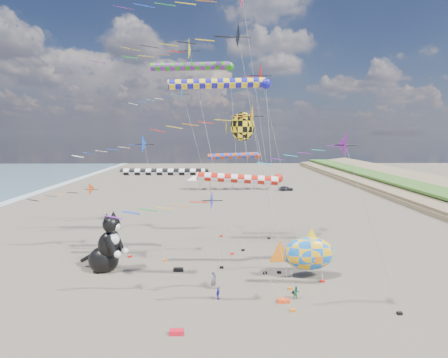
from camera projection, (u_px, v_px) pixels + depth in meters
name	position (u px, v px, depth m)	size (l,w,h in m)	color
ground	(233.00, 351.00, 20.69)	(260.00, 260.00, 0.00)	brown
delta_kite_0	(224.00, 37.00, 32.96)	(15.03, 2.73, 23.45)	black
delta_kite_1	(336.00, 149.00, 23.21)	(9.63, 1.82, 13.08)	#79218D
delta_kite_2	(180.00, 50.00, 34.37)	(13.73, 2.48, 22.46)	yellow
delta_kite_3	(207.00, 206.00, 24.15)	(11.70, 1.63, 9.07)	#0C15DF
delta_kite_4	(71.00, 195.00, 35.36)	(10.62, 1.55, 7.81)	#FF4B0E
delta_kite_5	(258.00, 78.00, 37.77)	(12.56, 2.67, 20.39)	red
delta_kite_7	(132.00, 147.00, 33.63)	(8.78, 2.05, 12.86)	#1242BA
delta_kite_8	(177.00, 97.00, 41.27)	(10.25, 1.76, 18.42)	#2297D6
delta_kite_9	(248.00, 119.00, 26.98)	(10.16, 1.99, 15.28)	#E9A614
windsock_0	(243.00, 179.00, 26.83)	(7.96, 0.72, 9.74)	red
windsock_1	(223.00, 84.00, 29.88)	(10.01, 0.89, 17.51)	#1913C1
windsock_2	(195.00, 67.00, 35.72)	(9.74, 0.90, 20.07)	#238A19
windsock_3	(236.00, 156.00, 41.26)	(7.55, 0.71, 10.55)	#C3360D
windsock_4	(167.00, 172.00, 32.08)	(9.49, 0.68, 9.65)	black
angelfish_kite	(240.00, 128.00, 32.23)	(3.74, 3.02, 14.77)	yellow
cat_inflatable	(106.00, 241.00, 32.47)	(4.25, 2.12, 5.74)	black
fish_inflatable	(308.00, 253.00, 30.95)	(6.09, 2.25, 4.57)	blue
person_adult	(213.00, 280.00, 28.83)	(0.56, 0.37, 1.53)	gray
child_green	(296.00, 293.00, 27.14)	(0.51, 0.40, 1.06)	#176F3B
child_blue	(218.00, 293.00, 27.14)	(0.56, 0.24, 0.96)	#312AB7
kite_bag_0	(177.00, 332.00, 22.42)	(0.90, 0.44, 0.30)	red
kite_bag_1	(283.00, 301.00, 26.61)	(0.90, 0.44, 0.30)	#F44314
kite_bag_2	(300.00, 261.00, 34.90)	(0.90, 0.44, 0.30)	blue
kite_bag_3	(178.00, 270.00, 32.69)	(0.90, 0.44, 0.30)	black
tent_row	(227.00, 176.00, 79.79)	(19.20, 4.20, 3.80)	silver
parked_car	(286.00, 188.00, 78.44)	(1.30, 3.22, 1.10)	#26262D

